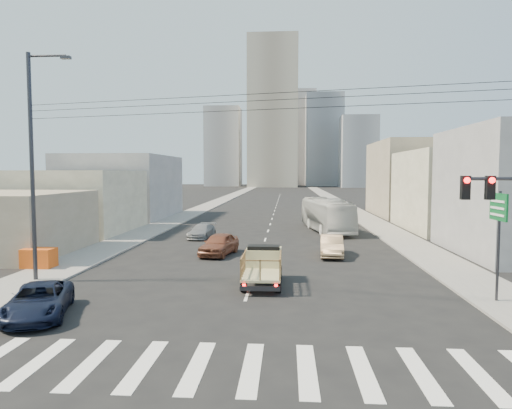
# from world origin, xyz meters

# --- Properties ---
(ground) EXTENTS (420.00, 420.00, 0.00)m
(ground) POSITION_xyz_m (0.00, 0.00, 0.00)
(ground) COLOR black
(ground) RESTS_ON ground
(sidewalk_left) EXTENTS (3.50, 180.00, 0.12)m
(sidewalk_left) POSITION_xyz_m (-11.75, 70.00, 0.06)
(sidewalk_left) COLOR slate
(sidewalk_left) RESTS_ON ground
(sidewalk_right) EXTENTS (3.50, 180.00, 0.12)m
(sidewalk_right) POSITION_xyz_m (11.75, 70.00, 0.06)
(sidewalk_right) COLOR slate
(sidewalk_right) RESTS_ON ground
(crosswalk) EXTENTS (18.59, 3.80, 0.01)m
(crosswalk) POSITION_xyz_m (0.02, -6.00, 0.01)
(crosswalk) COLOR silver
(crosswalk) RESTS_ON ground
(lane_dashes) EXTENTS (0.15, 104.00, 0.01)m
(lane_dashes) POSITION_xyz_m (0.00, 53.00, 0.01)
(lane_dashes) COLOR silver
(lane_dashes) RESTS_ON ground
(flatbed_pickup) EXTENTS (1.95, 4.41, 1.90)m
(flatbed_pickup) POSITION_xyz_m (0.63, 4.22, 1.09)
(flatbed_pickup) COLOR tan
(flatbed_pickup) RESTS_ON ground
(navy_pickup) EXTENTS (3.52, 5.16, 1.31)m
(navy_pickup) POSITION_xyz_m (-8.10, -1.73, 0.66)
(navy_pickup) COLOR black
(navy_pickup) RESTS_ON ground
(city_bus) EXTENTS (4.57, 11.96, 3.25)m
(city_bus) POSITION_xyz_m (5.79, 26.30, 1.63)
(city_bus) COLOR beige
(city_bus) RESTS_ON ground
(sedan_brown) EXTENTS (2.71, 4.80, 1.54)m
(sedan_brown) POSITION_xyz_m (-2.89, 12.49, 0.77)
(sedan_brown) COLOR brown
(sedan_brown) RESTS_ON ground
(sedan_tan) EXTENTS (1.84, 4.49, 1.45)m
(sedan_tan) POSITION_xyz_m (4.99, 12.59, 0.72)
(sedan_tan) COLOR #A2835F
(sedan_tan) RESTS_ON ground
(sedan_grey) EXTENTS (2.24, 4.41, 1.23)m
(sedan_grey) POSITION_xyz_m (-5.67, 20.63, 0.61)
(sedan_grey) COLOR gray
(sedan_grey) RESTS_ON ground
(green_sign) EXTENTS (0.18, 1.60, 5.00)m
(green_sign) POSITION_xyz_m (11.16, 1.50, 3.74)
(green_sign) COLOR #2D2D33
(green_sign) RESTS_ON ground
(streetlamp_left) EXTENTS (2.36, 0.25, 12.00)m
(streetlamp_left) POSITION_xyz_m (-11.39, 4.00, 6.44)
(streetlamp_left) COLOR #2D2D33
(streetlamp_left) RESTS_ON ground
(overhead_wires) EXTENTS (23.01, 5.02, 0.72)m
(overhead_wires) POSITION_xyz_m (0.00, 1.50, 8.97)
(overhead_wires) COLOR black
(overhead_wires) RESTS_ON ground
(crate_stack) EXTENTS (1.80, 1.20, 1.14)m
(crate_stack) POSITION_xyz_m (-13.00, 7.01, 0.69)
(crate_stack) COLOR #D85114
(crate_stack) RESTS_ON sidewalk_left
(bldg_right_mid) EXTENTS (11.00, 14.00, 8.00)m
(bldg_right_mid) POSITION_xyz_m (19.50, 28.00, 4.00)
(bldg_right_mid) COLOR #A7A186
(bldg_right_mid) RESTS_ON ground
(bldg_right_far) EXTENTS (12.00, 16.00, 10.00)m
(bldg_right_far) POSITION_xyz_m (20.00, 44.00, 5.00)
(bldg_right_far) COLOR gray
(bldg_right_far) RESTS_ON ground
(bldg_left_near) EXTENTS (9.00, 10.00, 4.40)m
(bldg_left_near) POSITION_xyz_m (-18.00, 12.00, 2.20)
(bldg_left_near) COLOR gray
(bldg_left_near) RESTS_ON ground
(bldg_left_mid) EXTENTS (11.00, 12.00, 6.00)m
(bldg_left_mid) POSITION_xyz_m (-19.00, 24.00, 3.00)
(bldg_left_mid) COLOR #A7A186
(bldg_left_mid) RESTS_ON ground
(bldg_left_far) EXTENTS (12.00, 16.00, 8.00)m
(bldg_left_far) POSITION_xyz_m (-19.50, 39.00, 4.00)
(bldg_left_far) COLOR gray
(bldg_left_far) RESTS_ON ground
(high_rise_tower) EXTENTS (20.00, 20.00, 60.00)m
(high_rise_tower) POSITION_xyz_m (-4.00, 170.00, 30.00)
(high_rise_tower) COLOR tan
(high_rise_tower) RESTS_ON ground
(midrise_ne) EXTENTS (16.00, 16.00, 40.00)m
(midrise_ne) POSITION_xyz_m (18.00, 185.00, 20.00)
(midrise_ne) COLOR gray
(midrise_ne) RESTS_ON ground
(midrise_nw) EXTENTS (15.00, 15.00, 34.00)m
(midrise_nw) POSITION_xyz_m (-26.00, 180.00, 17.00)
(midrise_nw) COLOR gray
(midrise_nw) RESTS_ON ground
(midrise_back) EXTENTS (18.00, 18.00, 44.00)m
(midrise_back) POSITION_xyz_m (6.00, 200.00, 22.00)
(midrise_back) COLOR gray
(midrise_back) RESTS_ON ground
(midrise_east) EXTENTS (14.00, 14.00, 28.00)m
(midrise_east) POSITION_xyz_m (30.00, 165.00, 14.00)
(midrise_east) COLOR gray
(midrise_east) RESTS_ON ground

